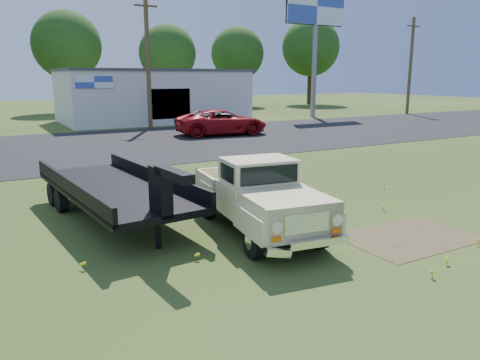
% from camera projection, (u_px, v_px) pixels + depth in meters
% --- Properties ---
extents(ground, '(140.00, 140.00, 0.00)m').
position_uv_depth(ground, '(280.00, 214.00, 12.43)').
color(ground, '#314315').
rests_on(ground, ground).
extents(asphalt_lot, '(90.00, 14.00, 0.02)m').
position_uv_depth(asphalt_lot, '(122.00, 144.00, 25.16)').
color(asphalt_lot, black).
rests_on(asphalt_lot, ground).
extents(dirt_patch_a, '(3.00, 2.00, 0.01)m').
position_uv_depth(dirt_patch_a, '(410.00, 238.00, 10.61)').
color(dirt_patch_a, brown).
rests_on(dirt_patch_a, ground).
extents(dirt_patch_b, '(2.20, 1.60, 0.01)m').
position_uv_depth(dirt_patch_b, '(163.00, 195.00, 14.43)').
color(dirt_patch_b, brown).
rests_on(dirt_patch_b, ground).
extents(commercial_building, '(14.20, 8.20, 4.15)m').
position_uv_depth(commercial_building, '(153.00, 95.00, 37.78)').
color(commercial_building, silver).
rests_on(commercial_building, ground).
extents(billboard, '(6.10, 0.45, 11.05)m').
position_uv_depth(billboard, '(316.00, 18.00, 40.63)').
color(billboard, slate).
rests_on(billboard, ground).
extents(utility_pole_mid, '(1.60, 0.30, 9.00)m').
position_uv_depth(utility_pole_mid, '(148.00, 61.00, 32.03)').
color(utility_pole_mid, '#483821').
rests_on(utility_pole_mid, ground).
extents(utility_pole_east, '(1.60, 0.30, 9.00)m').
position_uv_depth(utility_pole_east, '(410.00, 65.00, 44.58)').
color(utility_pole_east, '#483821').
rests_on(utility_pole_east, ground).
extents(treeline_d, '(6.72, 6.72, 10.00)m').
position_uv_depth(treeline_d, '(67.00, 45.00, 46.33)').
color(treeline_d, '#342317').
rests_on(treeline_d, ground).
extents(treeline_e, '(6.08, 6.08, 9.04)m').
position_uv_depth(treeline_e, '(168.00, 53.00, 50.02)').
color(treeline_e, '#342317').
rests_on(treeline_e, ground).
extents(treeline_f, '(6.40, 6.40, 9.52)m').
position_uv_depth(treeline_f, '(237.00, 54.00, 56.90)').
color(treeline_f, '#342317').
rests_on(treeline_f, ground).
extents(treeline_g, '(7.36, 7.36, 10.95)m').
position_uv_depth(treeline_g, '(311.00, 47.00, 60.25)').
color(treeline_g, '#342317').
rests_on(treeline_g, ground).
extents(vintage_pickup_truck, '(2.52, 5.05, 1.76)m').
position_uv_depth(vintage_pickup_truck, '(258.00, 195.00, 10.83)').
color(vintage_pickup_truck, beige).
rests_on(vintage_pickup_truck, ground).
extents(flatbed_trailer, '(2.84, 6.96, 1.85)m').
position_uv_depth(flatbed_trailer, '(114.00, 184.00, 11.81)').
color(flatbed_trailer, black).
rests_on(flatbed_trailer, ground).
extents(red_pickup, '(5.92, 3.24, 1.57)m').
position_uv_depth(red_pickup, '(222.00, 122.00, 29.02)').
color(red_pickup, maroon).
rests_on(red_pickup, ground).
extents(dark_sedan, '(4.36, 3.39, 1.39)m').
position_uv_depth(dark_sedan, '(226.00, 122.00, 30.03)').
color(dark_sedan, black).
rests_on(dark_sedan, ground).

